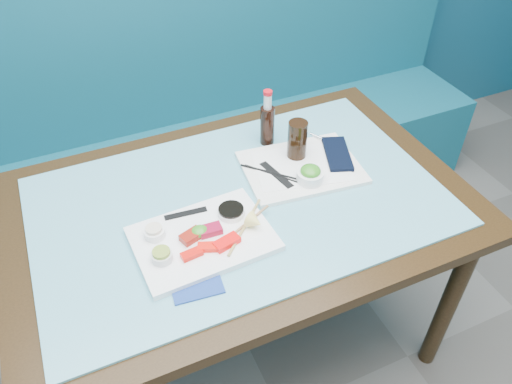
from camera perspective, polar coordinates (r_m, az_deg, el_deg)
name	(u,v)px	position (r m, az deg, el deg)	size (l,w,h in m)	color
booth_bench	(173,150)	(2.39, -9.48, 4.77)	(3.00, 0.56, 1.17)	#0F4E5F
dining_table	(240,221)	(1.58, -1.79, -3.38)	(1.40, 0.90, 0.75)	black
glass_top	(240,201)	(1.52, -1.86, -1.06)	(1.22, 0.76, 0.01)	#5BA4B6
sashimi_plate	(203,239)	(1.40, -6.08, -5.34)	(0.38, 0.27, 0.02)	white
salmon_left	(192,254)	(1.34, -7.36, -7.05)	(0.06, 0.03, 0.01)	red
salmon_mid	(209,247)	(1.35, -5.42, -6.28)	(0.06, 0.03, 0.01)	#FF160A
salmon_right	(227,242)	(1.36, -3.36, -5.75)	(0.07, 0.04, 0.02)	#FE0C0A
tuna_left	(192,236)	(1.38, -7.38, -5.01)	(0.06, 0.04, 0.02)	maroon
tuna_right	(210,230)	(1.39, -5.23, -4.35)	(0.06, 0.04, 0.02)	maroon
seaweed_garnish	(200,231)	(1.39, -6.47, -4.48)	(0.05, 0.04, 0.03)	#35871F
ramekin_wasabi	(162,256)	(1.34, -10.70, -7.25)	(0.06, 0.06, 0.02)	silver
wasabi_fill	(161,252)	(1.33, -10.79, -6.77)	(0.05, 0.05, 0.01)	olive
ramekin_ginger	(155,233)	(1.40, -11.52, -4.62)	(0.06, 0.06, 0.02)	white
ginger_fill	(154,229)	(1.39, -11.61, -4.14)	(0.05, 0.05, 0.01)	beige
soy_dish	(231,212)	(1.44, -2.86, -2.32)	(0.08, 0.08, 0.02)	white
soy_fill	(231,209)	(1.43, -2.87, -2.00)	(0.07, 0.07, 0.01)	black
lemon_wedge	(255,222)	(1.39, -0.11, -3.44)	(0.05, 0.05, 0.04)	#FAE776
chopstick_sleeve	(186,213)	(1.46, -8.04, -2.44)	(0.12, 0.02, 0.00)	black
wooden_chopstick_a	(241,227)	(1.40, -1.67, -4.06)	(0.01, 0.01, 0.23)	#9B6F49
wooden_chopstick_b	(245,226)	(1.41, -1.29, -3.94)	(0.01, 0.01, 0.23)	tan
serving_tray	(301,168)	(1.63, 5.18, 2.81)	(0.37, 0.28, 0.01)	white
paper_placemat	(301,166)	(1.63, 5.20, 3.02)	(0.30, 0.21, 0.00)	white
seaweed_bowl	(310,176)	(1.56, 6.20, 1.82)	(0.09, 0.09, 0.03)	white
seaweed_salad	(311,171)	(1.55, 6.25, 2.42)	(0.06, 0.06, 0.03)	#30811D
cola_glass	(297,140)	(1.63, 4.74, 5.98)	(0.06, 0.06, 0.13)	black
navy_pouch	(337,154)	(1.68, 9.28, 4.32)	(0.08, 0.18, 0.01)	black
fork	(320,138)	(1.75, 7.33, 6.15)	(0.01, 0.01, 0.08)	white
black_chopstick_a	(275,175)	(1.58, 2.21, 1.97)	(0.01, 0.01, 0.22)	black
black_chopstick_b	(277,174)	(1.59, 2.47, 2.05)	(0.01, 0.01, 0.25)	black
tray_sleeve	(276,175)	(1.59, 2.34, 1.98)	(0.03, 0.15, 0.00)	black
cola_bottle_body	(267,126)	(1.71, 1.29, 7.59)	(0.05, 0.05, 0.14)	black
cola_bottle_neck	(268,101)	(1.66, 1.34, 10.32)	(0.03, 0.03, 0.05)	silver
cola_bottle_cap	(268,93)	(1.64, 1.36, 11.28)	(0.03, 0.03, 0.01)	red
blue_napkin	(195,279)	(1.32, -7.00, -9.87)	(0.13, 0.13, 0.01)	navy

